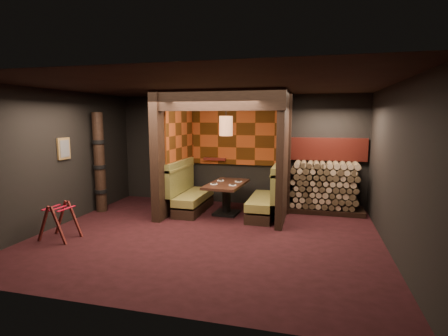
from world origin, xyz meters
TOP-DOWN VIEW (x-y plane):
  - floor at (0.00, 0.00)m, footprint 6.50×5.50m
  - ceiling at (0.00, 0.00)m, footprint 6.50×5.50m
  - wall_back at (0.00, 2.76)m, footprint 6.50×0.02m
  - wall_front at (0.00, -2.76)m, footprint 6.50×0.02m
  - wall_left at (-3.26, 0.00)m, footprint 0.02×5.50m
  - wall_right at (3.26, 0.00)m, footprint 0.02×5.50m
  - partition_left at (-1.35, 1.65)m, footprint 0.20×2.20m
  - partition_right at (1.30, 1.70)m, footprint 0.15×2.10m
  - header_beam at (-0.02, 0.70)m, footprint 2.85×0.18m
  - tapa_back_panel at (-0.02, 2.71)m, footprint 2.40×0.06m
  - tapa_side_panel at (-1.23, 1.82)m, footprint 0.04×1.85m
  - lacquer_shelf at (-0.60, 2.65)m, footprint 0.60×0.12m
  - booth_bench_left at (-0.96, 1.65)m, footprint 0.68×1.60m
  - booth_bench_right at (0.93, 1.65)m, footprint 0.68×1.60m
  - dining_table at (-0.02, 1.59)m, footprint 0.86×1.47m
  - place_settings at (-0.02, 1.59)m, footprint 0.66×0.70m
  - pendant_lamp at (-0.02, 1.54)m, footprint 0.30×0.30m
  - framed_picture at (-3.22, 0.10)m, footprint 0.05×0.36m
  - luggage_rack at (-2.65, -0.84)m, footprint 0.69×0.50m
  - totem_column at (-3.05, 1.10)m, footprint 0.31×0.31m
  - firewood_stack at (2.29, 2.35)m, footprint 1.73×0.70m
  - mosaic_header at (2.29, 2.68)m, footprint 1.83×0.10m
  - bay_front_post at (1.39, 1.96)m, footprint 0.08×0.08m

SIDE VIEW (x-z plane):
  - floor at x=0.00m, z-range -0.02..0.00m
  - luggage_rack at x=-2.65m, z-range 0.00..0.73m
  - booth_bench_left at x=-0.96m, z-range -0.17..0.97m
  - booth_bench_right at x=0.93m, z-range -0.17..0.97m
  - dining_table at x=-0.02m, z-range 0.14..0.89m
  - firewood_stack at x=2.29m, z-range 0.00..1.22m
  - place_settings at x=-0.02m, z-range 0.75..0.78m
  - lacquer_shelf at x=-0.60m, z-range 1.15..1.21m
  - totem_column at x=-3.05m, z-range -0.01..2.39m
  - wall_back at x=0.00m, z-range 0.00..2.85m
  - wall_front at x=0.00m, z-range 0.00..2.85m
  - wall_left at x=-3.26m, z-range 0.00..2.85m
  - wall_right at x=3.26m, z-range 0.00..2.85m
  - partition_left at x=-1.35m, z-range 0.00..2.85m
  - partition_right at x=1.30m, z-range 0.00..2.85m
  - bay_front_post at x=1.39m, z-range 0.00..2.85m
  - mosaic_header at x=2.29m, z-range 1.22..1.78m
  - framed_picture at x=-3.22m, z-range 1.39..1.85m
  - tapa_back_panel at x=-0.02m, z-range 1.04..2.60m
  - tapa_side_panel at x=-1.23m, z-range 1.12..2.58m
  - pendant_lamp at x=-0.02m, z-range 1.59..2.58m
  - header_beam at x=-0.02m, z-range 2.41..2.85m
  - ceiling at x=0.00m, z-range 2.85..2.87m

